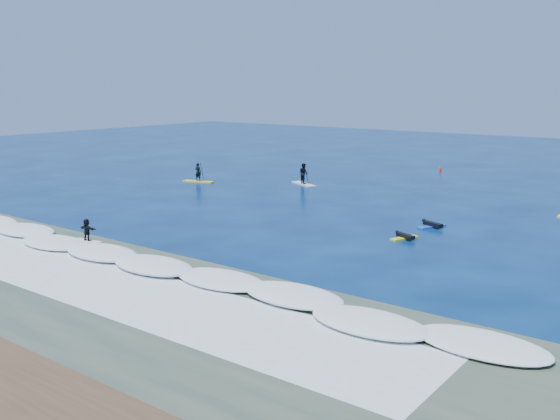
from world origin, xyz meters
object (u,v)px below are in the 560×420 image
Objects in this scene: prone_paddler_near at (405,237)px; prone_paddler_far at (432,225)px; marker_buoy at (440,170)px; sup_paddler_center at (304,175)px; wave_surfer at (87,231)px; sup_paddler_left at (198,175)px.

prone_paddler_far reaches higher than prone_paddler_near.
marker_buoy reaches higher than prone_paddler_far.
prone_paddler_far is at bearing -2.69° from sup_paddler_center.
prone_paddler_near is at bearing -159.00° from prone_paddler_far.
wave_surfer is (-13.62, -12.01, 0.64)m from prone_paddler_near.
wave_surfer is (11.07, -20.08, 0.13)m from sup_paddler_left.
sup_paddler_center is 20.58m from prone_paddler_near.
prone_paddler_far is at bearing 20.80° from prone_paddler_near.
sup_paddler_center is 24.88m from wave_surfer.
sup_paddler_left reaches higher than prone_paddler_far.
wave_surfer is at bearing -57.92° from sup_paddler_center.
wave_surfer reaches higher than marker_buoy.
prone_paddler_far is 25.51m from marker_buoy.
prone_paddler_far is (24.71, -4.27, -0.49)m from sup_paddler_left.
marker_buoy is (15.19, 19.39, -0.35)m from sup_paddler_left.
prone_paddler_near is at bearing -34.06° from sup_paddler_left.
sup_paddler_center is at bearing 72.81° from prone_paddler_near.
prone_paddler_near is (24.69, -8.07, -0.51)m from sup_paddler_left.
sup_paddler_center is at bearing 12.73° from sup_paddler_left.
sup_paddler_left is at bearing -128.08° from marker_buoy.
sup_paddler_center is 16.16m from marker_buoy.
sup_paddler_left is at bearing 93.01° from prone_paddler_near.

